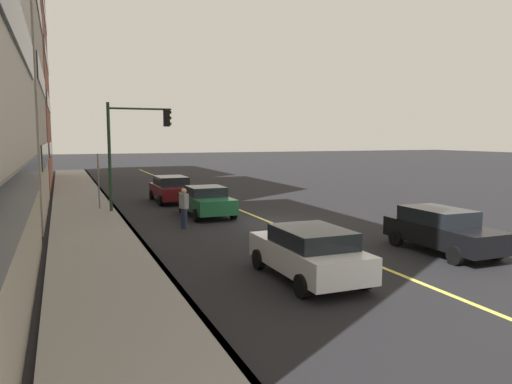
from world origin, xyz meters
name	(u,v)px	position (x,y,z in m)	size (l,w,h in m)	color
ground	(270,222)	(0.00, 0.00, 0.00)	(200.00, 200.00, 0.00)	black
sidewalk_slab	(93,233)	(0.00, 7.82, 0.07)	(80.00, 3.27, 0.15)	gray
curb_edge	(132,230)	(0.00, 6.26, 0.07)	(80.00, 0.16, 0.15)	slate
lane_stripe_center	(270,222)	(0.00, 0.00, 0.01)	(80.00, 0.16, 0.01)	#D8CC4C
car_green	(207,201)	(2.86, 2.21, 0.76)	(4.32, 2.05, 1.48)	#1E6038
car_maroon	(171,189)	(8.82, 2.72, 0.81)	(4.66, 2.08, 1.56)	#591116
car_white	(309,252)	(-8.77, 2.64, 0.78)	(4.29, 2.00, 1.47)	silver
car_black	(442,230)	(-7.62, -3.12, 0.78)	(4.37, 1.89, 1.49)	black
pedestrian_with_backpack	(184,205)	(0.01, 4.02, 1.03)	(0.47, 0.46, 1.75)	#262D4C
traffic_light_mast	(133,138)	(5.39, 5.36, 3.87)	(0.28, 3.32, 5.69)	#1E3823
street_sign_post	(98,178)	(6.47, 7.09, 1.79)	(0.60, 0.08, 3.06)	slate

